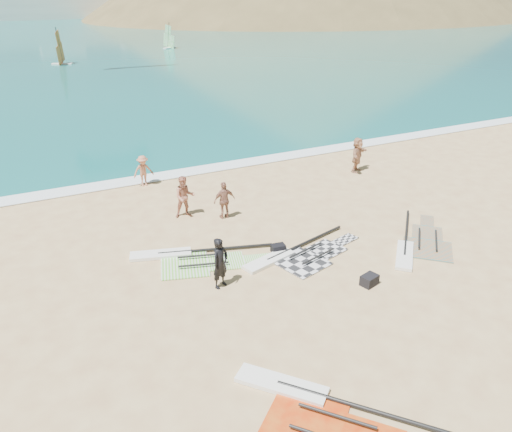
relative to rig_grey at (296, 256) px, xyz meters
name	(u,v)px	position (x,y,z in m)	size (l,w,h in m)	color
ground	(318,290)	(-0.50, -2.15, -0.05)	(300.00, 300.00, 0.00)	#D1B67A
sea	(24,24)	(-0.50, 129.85, -0.05)	(300.00, 240.00, 0.06)	#0B4F53
surf_line	(188,173)	(-0.50, 10.15, -0.05)	(300.00, 1.20, 0.04)	white
headland_main	(319,16)	(84.50, 127.85, -0.05)	(143.00, 143.00, 45.00)	olive
headland_minor	(386,12)	(119.50, 137.85, -0.05)	(70.00, 70.00, 28.00)	olive
rig_grey	(296,256)	(0.00, 0.00, 0.00)	(5.01, 2.67, 0.19)	#252528
rig_green	(190,258)	(-3.47, 1.55, 0.00)	(5.04, 2.77, 0.20)	#62D026
rig_orange	(417,245)	(4.44, -1.31, 0.00)	(4.34, 4.01, 0.19)	#FF6016
rig_red	(318,411)	(-3.24, -6.39, 0.00)	(4.15, 4.91, 0.20)	red
gear_bag_near	(369,280)	(1.18, -2.62, 0.13)	(0.55, 0.40, 0.35)	black
gear_bag_far	(278,248)	(-0.40, 0.63, 0.10)	(0.50, 0.35, 0.30)	black
person_wetsuit	(220,263)	(-3.15, -0.53, 0.81)	(0.62, 0.41, 1.71)	black
beachgoer_left	(185,197)	(-2.38, 5.08, 0.84)	(0.86, 0.67, 1.78)	#B16D55
beachgoer_mid	(143,171)	(-2.99, 9.35, 0.71)	(0.98, 0.56, 1.51)	#B77153
beachgoer_back	(224,200)	(-0.97, 4.21, 0.75)	(0.93, 0.39, 1.59)	#986450
beachgoer_right	(357,155)	(7.44, 6.41, 0.86)	(1.68, 0.54, 1.81)	tan
windsurfer_centre	(60,54)	(-1.24, 53.60, 1.23)	(2.49, 2.75, 4.39)	white
windsurfer_right	(169,41)	(15.69, 64.17, 1.10)	(2.13, 2.31, 3.79)	white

